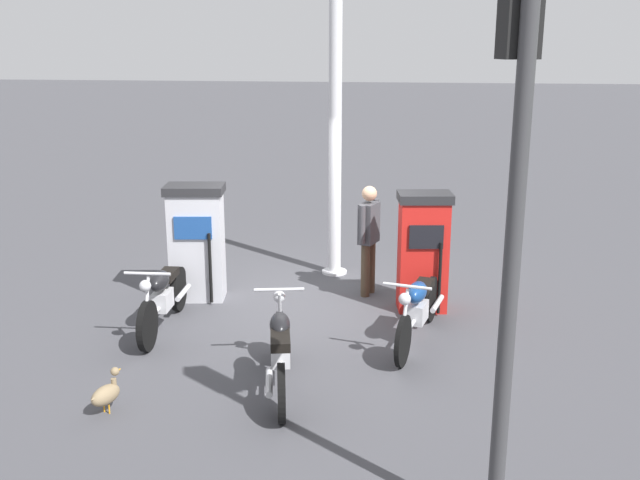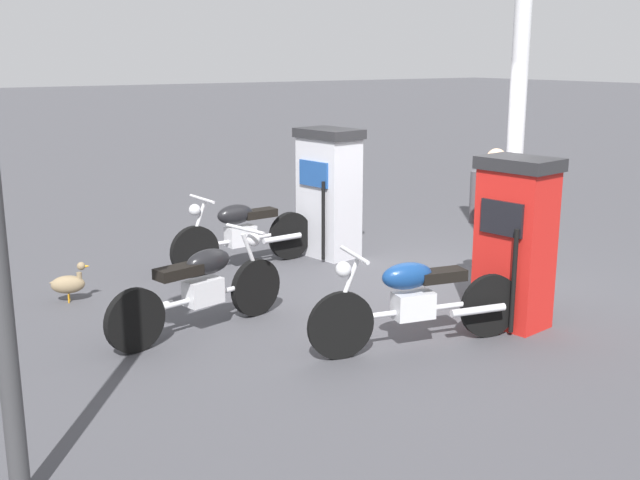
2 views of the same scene
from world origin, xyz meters
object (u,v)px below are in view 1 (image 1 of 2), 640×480
(fuel_pump_far, at_px, (423,251))
(roadside_traffic_light, at_px, (515,158))
(motorcycle_extra, at_px, (280,349))
(attendant_person, at_px, (369,233))
(fuel_pump_near, at_px, (197,242))
(wandering_duck, at_px, (106,394))
(motorcycle_far_pump, at_px, (418,307))
(canopy_support_pole, at_px, (335,141))
(motorcycle_near_pump, at_px, (163,297))

(fuel_pump_far, relative_size, roadside_traffic_light, 0.39)
(motorcycle_extra, relative_size, roadside_traffic_light, 0.47)
(attendant_person, bearing_deg, fuel_pump_far, 56.88)
(fuel_pump_far, height_order, attendant_person, fuel_pump_far)
(fuel_pump_near, bearing_deg, attendant_person, 101.97)
(fuel_pump_far, relative_size, wandering_duck, 3.79)
(attendant_person, bearing_deg, wandering_duck, -30.34)
(motorcycle_far_pump, distance_m, canopy_support_pole, 3.41)
(motorcycle_near_pump, bearing_deg, wandering_duck, 4.96)
(fuel_pump_near, distance_m, fuel_pump_far, 3.19)
(fuel_pump_far, height_order, motorcycle_extra, fuel_pump_far)
(motorcycle_extra, distance_m, wandering_duck, 1.81)
(motorcycle_near_pump, distance_m, canopy_support_pole, 3.68)
(canopy_support_pole, bearing_deg, attendant_person, 32.96)
(fuel_pump_far, relative_size, motorcycle_extra, 0.84)
(motorcycle_extra, height_order, canopy_support_pole, canopy_support_pole)
(fuel_pump_near, relative_size, canopy_support_pole, 0.38)
(fuel_pump_near, xyz_separation_m, motorcycle_far_pump, (1.20, 3.15, -0.38))
(fuel_pump_near, xyz_separation_m, motorcycle_extra, (2.61, 1.72, -0.40))
(motorcycle_near_pump, xyz_separation_m, motorcycle_extra, (1.38, 1.80, -0.00))
(attendant_person, bearing_deg, roadside_traffic_light, 14.56)
(attendant_person, bearing_deg, canopy_support_pole, -147.04)
(attendant_person, xyz_separation_m, roadside_traffic_light, (5.18, 1.35, 1.91))
(attendant_person, bearing_deg, motorcycle_near_pump, -55.01)
(fuel_pump_near, xyz_separation_m, canopy_support_pole, (-1.45, 1.80, 1.28))
(fuel_pump_near, height_order, wandering_duck, fuel_pump_near)
(fuel_pump_far, xyz_separation_m, wandering_duck, (3.41, -3.08, -0.63))
(canopy_support_pole, bearing_deg, roadside_traffic_light, 17.72)
(attendant_person, height_order, roadside_traffic_light, roadside_traffic_light)
(motorcycle_near_pump, bearing_deg, attendant_person, 124.99)
(fuel_pump_far, relative_size, canopy_support_pole, 0.37)
(fuel_pump_near, height_order, motorcycle_far_pump, fuel_pump_near)
(motorcycle_far_pump, bearing_deg, motorcycle_extra, -45.56)
(motorcycle_near_pump, relative_size, motorcycle_far_pump, 0.96)
(motorcycle_near_pump, height_order, roadside_traffic_light, roadside_traffic_light)
(roadside_traffic_light, height_order, canopy_support_pole, canopy_support_pole)
(motorcycle_extra, height_order, roadside_traffic_light, roadside_traffic_light)
(wandering_duck, height_order, roadside_traffic_light, roadside_traffic_light)
(fuel_pump_near, bearing_deg, fuel_pump_far, 90.00)
(motorcycle_near_pump, xyz_separation_m, motorcycle_far_pump, (-0.03, 3.23, 0.02))
(motorcycle_near_pump, height_order, wandering_duck, motorcycle_near_pump)
(fuel_pump_far, bearing_deg, motorcycle_far_pump, -1.80)
(motorcycle_near_pump, bearing_deg, motorcycle_extra, 52.49)
(fuel_pump_far, relative_size, motorcycle_near_pump, 0.83)
(fuel_pump_far, xyz_separation_m, attendant_person, (-0.51, -0.78, 0.09))
(attendant_person, height_order, wandering_duck, attendant_person)
(fuel_pump_far, bearing_deg, fuel_pump_near, -90.00)
(motorcycle_far_pump, bearing_deg, canopy_support_pole, -152.91)
(roadside_traffic_light, bearing_deg, motorcycle_extra, -135.33)
(motorcycle_near_pump, distance_m, motorcycle_extra, 2.26)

